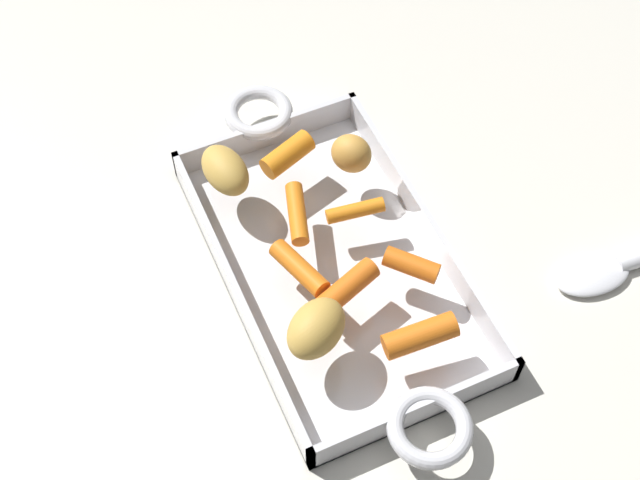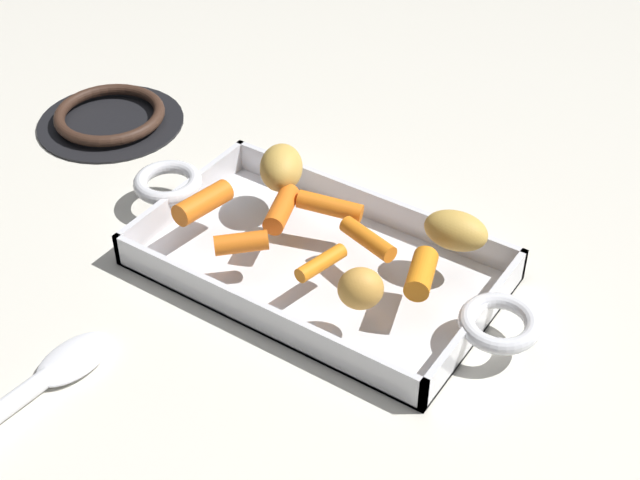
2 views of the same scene
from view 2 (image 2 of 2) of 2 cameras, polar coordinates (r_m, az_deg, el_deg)
ground_plane at (r=0.90m, az=-0.10°, el=-1.94°), size 2.36×2.36×0.00m
roasting_dish at (r=0.89m, az=-0.11°, el=-1.33°), size 0.45×0.20×0.04m
baby_carrot_short at (r=0.86m, az=-4.91°, el=-0.17°), size 0.05×0.05×0.02m
baby_carrot_southeast at (r=0.87m, az=2.98°, el=0.06°), size 0.07×0.03×0.02m
baby_carrot_northwest at (r=0.90m, az=0.62°, el=2.11°), size 0.07×0.04×0.02m
baby_carrot_southwest at (r=0.91m, az=-7.27°, el=2.31°), size 0.03×0.07×0.03m
baby_carrot_long at (r=0.83m, az=6.28°, el=-2.10°), size 0.04×0.06×0.03m
baby_carrot_northeast at (r=0.90m, az=-2.40°, el=1.93°), size 0.04×0.06×0.02m
baby_carrot_center_right at (r=0.84m, az=0.07°, el=-1.43°), size 0.02×0.06×0.02m
potato_golden_small at (r=0.94m, az=-2.42°, el=4.51°), size 0.07×0.07×0.04m
potato_corner at (r=0.80m, az=2.54°, el=-3.03°), size 0.05×0.05×0.04m
potato_golden_large at (r=0.87m, az=8.42°, el=0.58°), size 0.07×0.05×0.04m
stove_burner_rear at (r=1.14m, az=-12.89°, el=7.42°), size 0.18×0.18×0.02m
serving_spoon at (r=0.82m, az=-17.66°, el=-8.97°), size 0.05×0.22×0.02m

